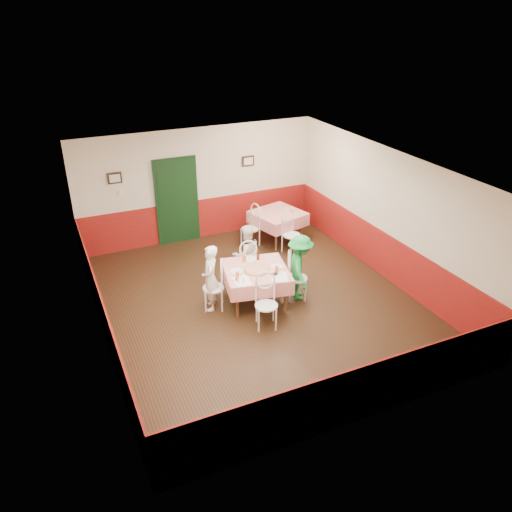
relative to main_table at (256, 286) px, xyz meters
name	(u,v)px	position (x,y,z in m)	size (l,w,h in m)	color
floor	(258,302)	(0.03, -0.02, -0.38)	(7.00, 7.00, 0.00)	black
ceiling	(258,168)	(0.03, -0.02, 2.42)	(7.00, 7.00, 0.00)	white
back_wall	(199,184)	(0.03, 3.48, 1.02)	(6.00, 0.10, 2.80)	beige
front_wall	(367,343)	(0.03, -3.52, 1.02)	(6.00, 0.10, 2.80)	beige
left_wall	(95,271)	(-2.97, -0.02, 1.02)	(0.10, 7.00, 2.80)	beige
right_wall	(387,215)	(3.03, -0.02, 1.02)	(0.10, 7.00, 2.80)	beige
wainscot_back	(201,218)	(0.03, 3.46, 0.12)	(6.00, 0.03, 1.00)	maroon
wainscot_front	(360,394)	(0.03, -3.51, 0.12)	(6.00, 0.03, 1.00)	maroon
wainscot_left	(103,316)	(-2.96, -0.02, 0.12)	(0.03, 7.00, 1.00)	maroon
wainscot_right	(381,253)	(3.01, -0.02, 0.12)	(0.03, 7.00, 1.00)	maroon
door	(177,202)	(-0.57, 3.43, 0.68)	(0.96, 0.06, 2.10)	black
picture_left	(115,178)	(-1.97, 3.43, 1.48)	(0.32, 0.03, 0.26)	black
picture_right	(248,161)	(1.33, 3.43, 1.48)	(0.32, 0.03, 0.26)	black
thermostat	(121,192)	(-1.87, 3.43, 1.12)	(0.10, 0.03, 0.10)	white
main_table	(256,286)	(0.00, 0.00, 0.00)	(1.22, 1.22, 0.77)	red
second_table	(278,227)	(1.71, 2.46, 0.00)	(1.12, 1.12, 0.77)	red
chair_left	(213,288)	(-0.83, 0.17, 0.08)	(0.42, 0.42, 0.90)	white
chair_right	(297,278)	(0.83, -0.17, 0.08)	(0.42, 0.42, 0.90)	white
chair_far	(247,263)	(0.17, 0.83, 0.08)	(0.42, 0.42, 0.90)	white
chair_near	(266,306)	(-0.17, -0.83, 0.08)	(0.42, 0.42, 0.90)	white
chair_second_a	(250,229)	(0.96, 2.46, 0.08)	(0.42, 0.42, 0.90)	white
chair_second_b	(292,235)	(1.71, 1.71, 0.08)	(0.42, 0.42, 0.90)	white
pizza	(257,270)	(0.00, -0.05, 0.40)	(0.49, 0.49, 0.03)	#B74723
plate_left	(236,271)	(-0.39, 0.08, 0.39)	(0.25, 0.25, 0.01)	white
plate_right	(277,267)	(0.42, -0.09, 0.39)	(0.25, 0.25, 0.01)	white
plate_far	(250,259)	(0.06, 0.42, 0.39)	(0.25, 0.25, 0.01)	white
glass_a	(237,275)	(-0.46, -0.17, 0.45)	(0.07, 0.07, 0.13)	#BF7219
glass_b	(277,269)	(0.31, -0.29, 0.45)	(0.07, 0.07, 0.14)	#BF7219
glass_c	(244,258)	(-0.08, 0.40, 0.45)	(0.07, 0.07, 0.14)	#BF7219
beer_bottle	(258,255)	(0.21, 0.36, 0.49)	(0.06, 0.06, 0.21)	#381C0A
shaker_a	(238,281)	(-0.52, -0.34, 0.43)	(0.04, 0.04, 0.09)	silver
shaker_b	(243,281)	(-0.43, -0.39, 0.43)	(0.04, 0.04, 0.09)	silver
shaker_c	(236,279)	(-0.52, -0.26, 0.43)	(0.04, 0.04, 0.09)	#B23319
menu_left	(242,281)	(-0.43, -0.31, 0.39)	(0.30, 0.40, 0.00)	white
menu_right	(279,277)	(0.28, -0.46, 0.39)	(0.30, 0.40, 0.00)	white
wallet	(274,274)	(0.23, -0.34, 0.40)	(0.11, 0.09, 0.02)	black
diner_left	(210,278)	(-0.88, 0.18, 0.30)	(0.49, 0.32, 1.35)	gray
diner_far	(247,254)	(0.18, 0.88, 0.27)	(0.62, 0.49, 1.28)	gray
diner_right	(300,268)	(0.88, -0.18, 0.31)	(0.89, 0.51, 1.38)	gray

